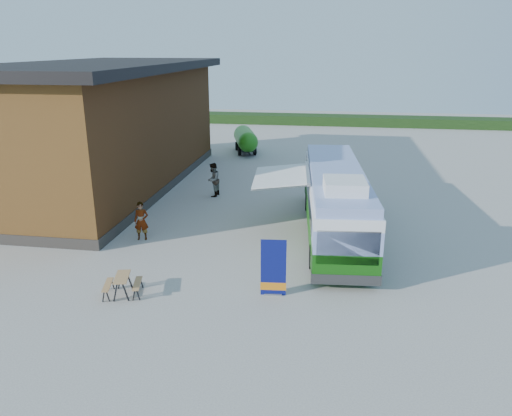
% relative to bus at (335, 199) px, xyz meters
% --- Properties ---
extents(ground, '(100.00, 100.00, 0.00)m').
position_rel_bus_xyz_m(ground, '(-3.48, -3.58, -1.73)').
color(ground, '#BCB7AD').
rests_on(ground, ground).
extents(barn, '(9.60, 21.20, 7.50)m').
position_rel_bus_xyz_m(barn, '(-13.98, 6.42, 1.86)').
color(barn, brown).
rests_on(barn, ground).
extents(hedge, '(40.00, 3.00, 1.00)m').
position_rel_bus_xyz_m(hedge, '(4.52, 34.42, -1.23)').
color(hedge, '#264419').
rests_on(hedge, ground).
extents(bus, '(3.46, 11.93, 3.61)m').
position_rel_bus_xyz_m(bus, '(0.00, 0.00, 0.00)').
color(bus, '#1C6A11').
rests_on(bus, ground).
extents(awning, '(2.90, 4.30, 0.51)m').
position_rel_bus_xyz_m(awning, '(-2.36, 0.33, 0.91)').
color(awning, white).
rests_on(awning, ground).
extents(banner, '(0.91, 0.23, 2.10)m').
position_rel_bus_xyz_m(banner, '(-2.06, -6.36, -0.87)').
color(banner, navy).
rests_on(banner, ground).
extents(picnic_table, '(1.50, 1.40, 0.72)m').
position_rel_bus_xyz_m(picnic_table, '(-7.31, -7.18, -1.19)').
color(picnic_table, tan).
rests_on(picnic_table, ground).
extents(person_a, '(0.71, 0.54, 1.77)m').
position_rel_bus_xyz_m(person_a, '(-8.61, -2.00, -0.84)').
color(person_a, '#999999').
rests_on(person_a, ground).
extents(person_b, '(0.86, 1.05, 1.98)m').
position_rel_bus_xyz_m(person_b, '(-7.02, 5.18, -0.73)').
color(person_b, '#999999').
rests_on(person_b, ground).
extents(slurry_tanker, '(2.61, 5.20, 1.99)m').
position_rel_bus_xyz_m(slurry_tanker, '(-7.36, 17.81, -0.58)').
color(slurry_tanker, '#288217').
rests_on(slurry_tanker, ground).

